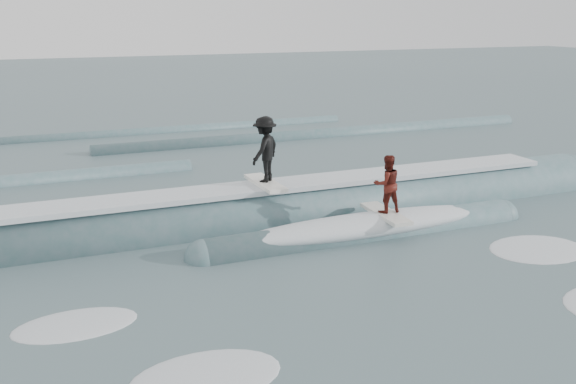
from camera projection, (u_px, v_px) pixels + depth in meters
name	position (u px, v px, depth m)	size (l,w,h in m)	color
ground	(401.00, 321.00, 12.50)	(160.00, 160.00, 0.00)	#3E545B
breaking_wave	(288.00, 221.00, 18.38)	(23.67, 3.80, 2.04)	#3D6467
surfer_black	(265.00, 152.00, 17.93)	(1.35, 2.02, 1.95)	white
surfer_red	(387.00, 188.00, 17.15)	(0.79, 2.02, 1.67)	silver
whitewater	(496.00, 339.00, 11.81)	(13.72, 8.26, 0.10)	silver
far_swells	(159.00, 151.00, 27.78)	(40.71, 8.65, 0.80)	#3D6467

